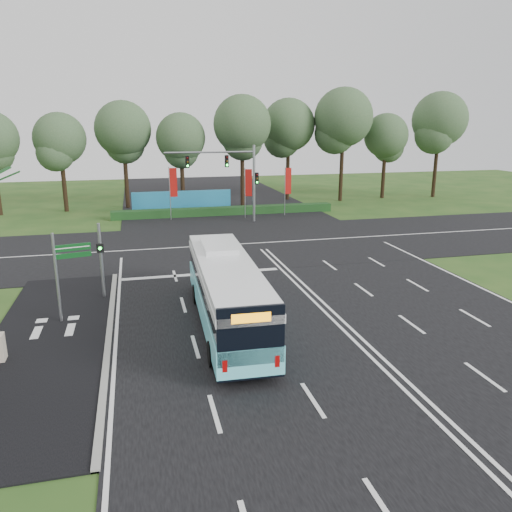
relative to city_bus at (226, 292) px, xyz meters
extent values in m
plane|color=#214818|center=(4.93, 3.15, -1.66)|extent=(120.00, 120.00, 0.00)
cube|color=black|center=(4.93, 3.15, -1.64)|extent=(20.00, 120.00, 0.04)
cube|color=black|center=(4.93, 15.15, -1.64)|extent=(120.00, 14.00, 0.05)
cube|color=black|center=(-7.57, 0.15, -1.63)|extent=(5.00, 18.00, 0.06)
cube|color=gray|center=(-5.17, 0.15, -1.60)|extent=(0.25, 18.00, 0.12)
cube|color=#6DF0FE|center=(0.00, 0.01, -0.64)|extent=(2.80, 11.58, 1.05)
cube|color=black|center=(0.00, 0.01, -1.12)|extent=(2.78, 11.52, 0.29)
cube|color=black|center=(0.00, 0.01, 0.32)|extent=(2.70, 11.41, 0.91)
cube|color=white|center=(0.00, 0.01, 0.90)|extent=(2.80, 11.58, 0.34)
cube|color=white|center=(0.00, 0.01, 1.23)|extent=(2.74, 11.12, 0.34)
cube|color=white|center=(0.09, 2.41, 1.52)|extent=(1.63, 2.93, 0.24)
cube|color=black|center=(-0.20, -5.67, 0.37)|extent=(2.33, 0.20, 2.11)
cube|color=orange|center=(-0.20, -5.71, 1.04)|extent=(1.34, 0.11, 0.34)
cylinder|color=black|center=(-1.00, 3.31, -1.16)|extent=(0.30, 1.01, 1.00)
cylinder|color=black|center=(1.23, 3.23, -1.16)|extent=(0.30, 1.01, 1.00)
cylinder|color=black|center=(-1.25, -3.59, -1.16)|extent=(0.30, 1.01, 1.00)
cylinder|color=black|center=(0.99, -3.67, -1.16)|extent=(0.30, 1.01, 1.00)
cylinder|color=gray|center=(-5.61, 5.35, 0.34)|extent=(0.16, 0.16, 4.00)
cube|color=black|center=(-5.61, 5.17, 1.08)|extent=(0.37, 0.30, 0.46)
sphere|color=#19F233|center=(-5.61, 5.07, 1.08)|extent=(0.16, 0.16, 0.16)
cylinder|color=gray|center=(-7.37, 2.31, 0.45)|extent=(0.13, 0.13, 4.23)
cube|color=#0B4216|center=(-6.60, 2.49, 1.83)|extent=(1.56, 0.40, 0.32)
cube|color=#0B4216|center=(-6.60, 2.49, 1.46)|extent=(1.56, 0.40, 0.23)
cube|color=white|center=(-6.60, 2.45, 1.83)|extent=(1.45, 0.33, 0.04)
cylinder|color=gray|center=(-0.53, 26.10, 0.83)|extent=(0.08, 0.08, 4.99)
cube|color=#9F110D|center=(-0.16, 26.10, 1.89)|extent=(0.67, 0.05, 2.66)
cylinder|color=gray|center=(6.52, 25.61, 0.73)|extent=(0.07, 0.07, 4.78)
cube|color=#9F110D|center=(6.86, 25.53, 1.73)|extent=(0.63, 0.19, 2.55)
cylinder|color=gray|center=(10.64, 26.08, 0.71)|extent=(0.07, 0.07, 4.75)
cube|color=#9F110D|center=(10.98, 26.14, 1.72)|extent=(0.63, 0.14, 2.54)
cylinder|color=gray|center=(6.93, 23.65, 1.84)|extent=(0.24, 0.24, 7.00)
cylinder|color=gray|center=(2.93, 23.65, 4.74)|extent=(8.00, 0.16, 0.16)
cube|color=black|center=(4.43, 23.65, 3.94)|extent=(0.32, 0.28, 1.05)
cube|color=black|center=(0.93, 23.65, 3.94)|extent=(0.32, 0.28, 1.05)
cube|color=black|center=(7.18, 23.65, 2.34)|extent=(0.32, 0.28, 1.05)
cube|color=#153B17|center=(4.93, 27.65, -1.26)|extent=(22.00, 1.20, 0.80)
cube|color=teal|center=(0.93, 30.15, -0.56)|extent=(10.00, 0.30, 2.20)
cylinder|color=black|center=(-10.68, 33.60, 1.84)|extent=(0.44, 0.44, 7.01)
sphere|color=#345130|center=(-10.68, 33.60, 5.71)|extent=(5.16, 5.16, 5.16)
cylinder|color=black|center=(-4.50, 34.37, 2.27)|extent=(0.44, 0.44, 7.86)
sphere|color=#345130|center=(-4.50, 34.37, 6.61)|extent=(5.79, 5.79, 5.79)
cylinder|color=black|center=(1.34, 33.21, 1.84)|extent=(0.44, 0.44, 7.01)
sphere|color=#345130|center=(1.34, 33.21, 5.72)|extent=(5.17, 5.17, 5.17)
cylinder|color=black|center=(7.75, 32.48, 2.49)|extent=(0.44, 0.44, 8.31)
sphere|color=#345130|center=(7.75, 32.48, 7.09)|extent=(6.13, 6.13, 6.13)
cylinder|color=black|center=(13.96, 35.93, 2.44)|extent=(0.44, 0.44, 8.21)
sphere|color=#345130|center=(13.96, 35.93, 6.98)|extent=(6.05, 6.05, 6.05)
cylinder|color=black|center=(19.78, 33.71, 2.84)|extent=(0.44, 0.44, 9.01)
sphere|color=#345130|center=(19.78, 33.71, 7.82)|extent=(6.64, 6.64, 6.64)
cylinder|color=black|center=(25.63, 34.54, 1.86)|extent=(0.44, 0.44, 7.05)
sphere|color=#345130|center=(25.63, 34.54, 5.75)|extent=(5.19, 5.19, 5.19)
cylinder|color=black|center=(32.13, 33.81, 2.74)|extent=(0.44, 0.44, 8.80)
sphere|color=#345130|center=(32.13, 33.81, 7.60)|extent=(6.48, 6.48, 6.48)
camera|label=1|loc=(-3.70, -20.75, 7.33)|focal=35.00mm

